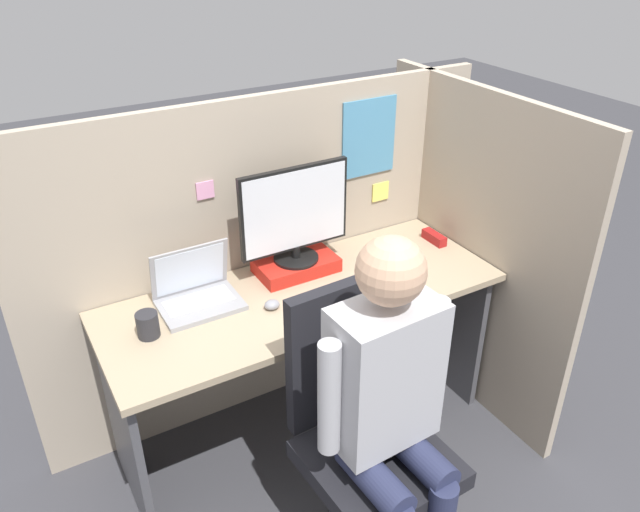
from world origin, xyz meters
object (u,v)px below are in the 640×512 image
at_px(paper_box, 296,265).
at_px(stapler, 434,238).
at_px(person, 392,401).
at_px(monitor, 295,214).
at_px(carrot_toy, 388,284).
at_px(office_chair, 363,426).
at_px(laptop, 197,294).
at_px(pen_cup, 148,325).

xyz_separation_m(paper_box, stapler, (0.68, -0.09, -0.01)).
bearing_deg(person, paper_box, 81.25).
height_order(monitor, carrot_toy, monitor).
distance_m(monitor, carrot_toy, 0.47).
height_order(monitor, person, person).
bearing_deg(office_chair, laptop, 114.83).
relative_size(paper_box, pen_cup, 3.52).
bearing_deg(monitor, person, -98.73).
height_order(stapler, pen_cup, pen_cup).
bearing_deg(office_chair, stapler, 38.41).
relative_size(laptop, person, 0.23).
bearing_deg(stapler, laptop, 177.00).
relative_size(carrot_toy, person, 0.09).
height_order(laptop, stapler, laptop).
xyz_separation_m(stapler, carrot_toy, (-0.42, -0.22, 0.00)).
bearing_deg(monitor, laptop, -176.26).
bearing_deg(stapler, paper_box, 172.78).
bearing_deg(person, stapler, 44.23).
xyz_separation_m(stapler, office_chair, (-0.81, -0.64, -0.23)).
bearing_deg(office_chair, carrot_toy, 47.16).
bearing_deg(monitor, office_chair, -99.99).
xyz_separation_m(person, pen_cup, (-0.54, 0.75, 0.02)).
xyz_separation_m(paper_box, office_chair, (-0.13, -0.73, -0.24)).
relative_size(laptop, stapler, 2.34).
bearing_deg(laptop, office_chair, -65.17).
distance_m(stapler, office_chair, 1.06).
height_order(person, pen_cup, person).
xyz_separation_m(monitor, person, (-0.14, -0.88, -0.24)).
relative_size(stapler, person, 0.10).
distance_m(paper_box, person, 0.89).
distance_m(laptop, person, 0.91).
relative_size(monitor, pen_cup, 5.00).
xyz_separation_m(paper_box, monitor, (0.00, 0.00, 0.24)).
bearing_deg(pen_cup, paper_box, 11.15).
xyz_separation_m(monitor, pen_cup, (-0.68, -0.14, -0.22)).
xyz_separation_m(monitor, stapler, (0.68, -0.09, -0.25)).
xyz_separation_m(carrot_toy, pen_cup, (-0.94, 0.18, 0.02)).
relative_size(monitor, carrot_toy, 3.87).
xyz_separation_m(paper_box, laptop, (-0.45, -0.03, 0.02)).
xyz_separation_m(laptop, carrot_toy, (0.71, -0.28, -0.02)).
bearing_deg(monitor, paper_box, -90.00).
distance_m(paper_box, stapler, 0.68).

